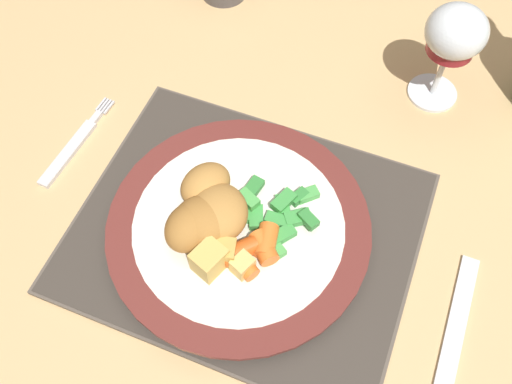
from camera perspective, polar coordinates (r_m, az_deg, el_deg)
The scene contains 11 objects.
ground_plane at distance 1.37m, azimuth 3.35°, elevation -12.71°, with size 6.00×6.00×0.00m, color brown.
dining_table at distance 0.78m, azimuth 5.71°, elevation 1.98°, with size 1.19×0.84×0.74m.
placemat at distance 0.62m, azimuth -1.03°, elevation -3.95°, with size 0.36×0.30×0.01m.
dinner_plate at distance 0.61m, azimuth -1.73°, elevation -3.67°, with size 0.28×0.28×0.02m.
breaded_croquettes at distance 0.58m, azimuth -5.02°, elevation -2.03°, with size 0.10×0.12×0.04m.
green_beans_pile at distance 0.60m, azimuth 2.12°, elevation -2.02°, with size 0.09×0.10×0.02m.
glazed_carrots at distance 0.57m, azimuth -0.38°, elevation -5.77°, with size 0.06×0.07×0.02m.
fork at distance 0.71m, azimuth -17.83°, elevation 4.32°, with size 0.02×0.14×0.01m.
table_knife at distance 0.60m, azimuth 18.48°, elevation -16.81°, with size 0.02×0.22×0.01m.
wine_glass at distance 0.70m, azimuth 19.24°, elevation 14.46°, with size 0.07×0.07×0.13m.
roast_potatoes at distance 0.57m, azimuth -3.75°, elevation -6.62°, with size 0.06×0.05×0.03m.
Camera 1 is at (0.08, -0.42, 1.30)m, focal length 40.00 mm.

